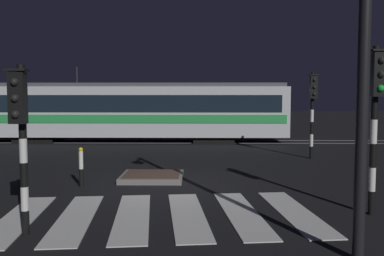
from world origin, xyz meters
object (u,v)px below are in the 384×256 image
at_px(traffic_light_corner_far_right, 313,102).
at_px(traffic_light_corner_near_right, 376,105).
at_px(traffic_light_kerb_mid_left, 20,124).
at_px(tram, 125,110).
at_px(bollard_island_edge, 81,167).

bearing_deg(traffic_light_corner_far_right, traffic_light_corner_near_right, -96.18).
bearing_deg(traffic_light_kerb_mid_left, traffic_light_corner_far_right, 50.88).
relative_size(traffic_light_corner_near_right, traffic_light_kerb_mid_left, 1.15).
bearing_deg(tram, traffic_light_corner_near_right, -61.69).
xyz_separation_m(traffic_light_corner_near_right, tram, (-7.77, 14.42, -0.61)).
xyz_separation_m(traffic_light_corner_far_right, bollard_island_edge, (-7.87, -5.36, -1.75)).
bearing_deg(bollard_island_edge, traffic_light_corner_near_right, -21.67).
relative_size(traffic_light_corner_near_right, traffic_light_corner_far_right, 1.02).
bearing_deg(traffic_light_corner_far_right, traffic_light_kerb_mid_left, -129.12).
bearing_deg(bollard_island_edge, traffic_light_corner_far_right, 34.26).
xyz_separation_m(traffic_light_kerb_mid_left, tram, (-0.90, 15.82, -0.29)).
bearing_deg(traffic_light_corner_near_right, traffic_light_kerb_mid_left, -168.49).
bearing_deg(traffic_light_kerb_mid_left, traffic_light_corner_near_right, 11.51).
distance_m(traffic_light_corner_near_right, tram, 16.39).
xyz_separation_m(tram, bollard_island_edge, (0.78, -11.65, -1.19)).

